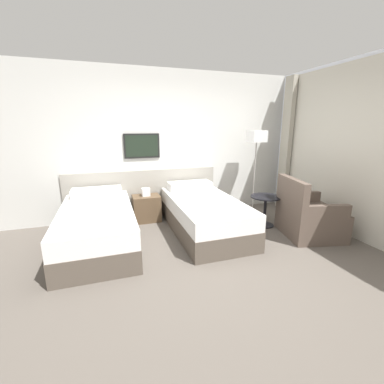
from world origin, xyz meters
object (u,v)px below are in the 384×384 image
bed_near_window (204,214)px  nightstand (147,208)px  floor_lamp (256,142)px  armchair (308,218)px  side_table (265,205)px  bed_near_door (98,226)px

bed_near_window → nightstand: 1.13m
floor_lamp → armchair: 1.69m
bed_near_window → armchair: size_ratio=1.97×
nightstand → armchair: (2.33, -1.46, 0.04)m
armchair → side_table: bearing=49.0°
floor_lamp → side_table: floor_lamp is taller
floor_lamp → armchair: bearing=-79.1°
bed_near_door → bed_near_window: (1.65, 0.00, 0.00)m
bed_near_door → bed_near_window: same height
bed_near_door → nightstand: (0.83, 0.77, -0.04)m
bed_near_window → nightstand: (-0.83, 0.77, -0.04)m
bed_near_door → side_table: bed_near_door is taller
bed_near_door → nightstand: bed_near_door is taller
bed_near_door → bed_near_window: size_ratio=1.00×
bed_near_door → nightstand: size_ratio=3.28×
side_table → nightstand: bearing=155.2°
bed_near_door → side_table: 2.75m
bed_near_window → floor_lamp: bearing=23.4°
nightstand → side_table: (1.92, -0.89, 0.13)m
bed_near_window → armchair: armchair is taller
nightstand → armchair: armchair is taller
bed_near_window → bed_near_door: bearing=180.0°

